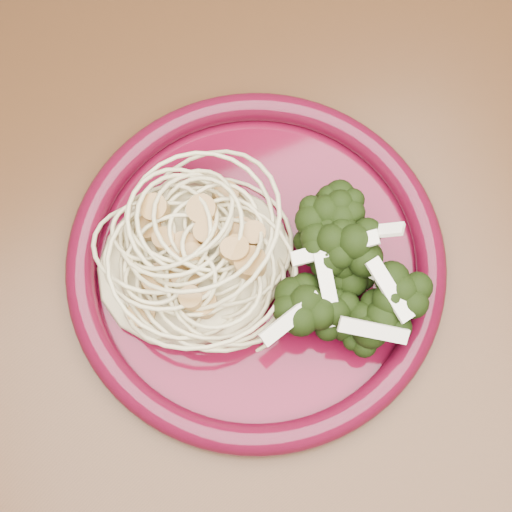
{
  "coord_description": "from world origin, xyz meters",
  "views": [
    {
      "loc": [
        -0.18,
        -0.09,
        1.22
      ],
      "look_at": [
        -0.11,
        0.06,
        0.77
      ],
      "focal_mm": 50.0,
      "sensor_mm": 36.0,
      "label": 1
    }
  ],
  "objects": [
    {
      "name": "dining_table",
      "position": [
        0.0,
        0.0,
        0.65
      ],
      "size": [
        1.2,
        0.8,
        0.75
      ],
      "color": "#472814",
      "rests_on": "ground"
    },
    {
      "name": "broccoli_pile",
      "position": [
        -0.07,
        0.04,
        0.78
      ],
      "size": [
        0.12,
        0.15,
        0.05
      ],
      "primitive_type": "ellipsoid",
      "rotation": [
        0.0,
        0.0,
        -0.38
      ],
      "color": "black",
      "rests_on": "dinner_plate"
    },
    {
      "name": "scallop_cluster",
      "position": [
        -0.15,
        0.07,
        0.8
      ],
      "size": [
        0.14,
        0.14,
        0.04
      ],
      "primitive_type": null,
      "rotation": [
        0.0,
        0.0,
        -0.38
      ],
      "color": "#A87E43",
      "rests_on": "spaghetti_pile"
    },
    {
      "name": "onion_garnish",
      "position": [
        -0.07,
        0.04,
        0.81
      ],
      "size": [
        0.08,
        0.1,
        0.05
      ],
      "primitive_type": null,
      "rotation": [
        0.0,
        0.0,
        -0.38
      ],
      "color": "white",
      "rests_on": "broccoli_pile"
    },
    {
      "name": "spaghetti_pile",
      "position": [
        -0.15,
        0.07,
        0.77
      ],
      "size": [
        0.17,
        0.16,
        0.03
      ],
      "primitive_type": "ellipsoid",
      "rotation": [
        0.0,
        0.0,
        -0.38
      ],
      "color": "beige",
      "rests_on": "dinner_plate"
    },
    {
      "name": "dinner_plate",
      "position": [
        -0.11,
        0.06,
        0.76
      ],
      "size": [
        0.34,
        0.34,
        0.02
      ],
      "rotation": [
        0.0,
        0.0,
        -0.38
      ],
      "color": "#4C0619",
      "rests_on": "dining_table"
    }
  ]
}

